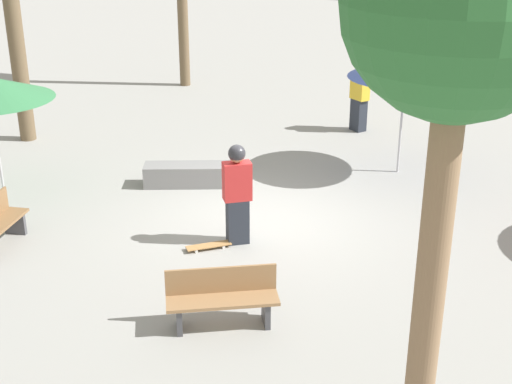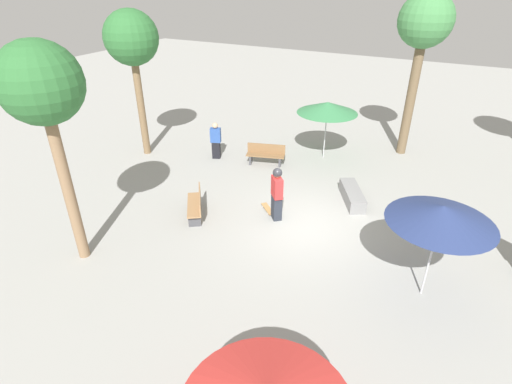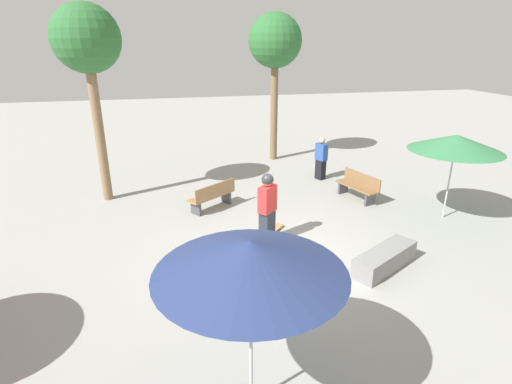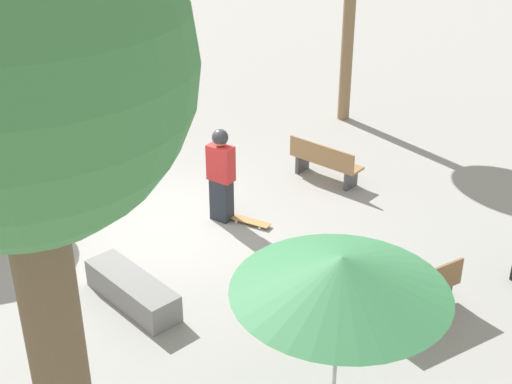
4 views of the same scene
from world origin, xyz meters
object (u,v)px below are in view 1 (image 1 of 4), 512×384
(palm_tree_center_right, at_px, (459,19))
(bystander_watching, at_px, (359,97))
(bench_far, at_px, (222,298))
(shade_umbrella_navy, at_px, (406,67))
(concrete_ledge, at_px, (188,175))
(skateboard, at_px, (209,246))
(skater_main, at_px, (237,191))

(palm_tree_center_right, bearing_deg, bystander_watching, 22.76)
(palm_tree_center_right, height_order, bystander_watching, palm_tree_center_right)
(bench_far, bearing_deg, shade_umbrella_navy, -128.25)
(concrete_ledge, height_order, bench_far, bench_far)
(shade_umbrella_navy, bearing_deg, bench_far, 177.06)
(bystander_watching, bearing_deg, concrete_ledge, 101.50)
(palm_tree_center_right, bearing_deg, skateboard, 52.52)
(skater_main, relative_size, skateboard, 2.54)
(skater_main, distance_m, concrete_ledge, 3.05)
(concrete_ledge, bearing_deg, shade_umbrella_navy, -52.51)
(palm_tree_center_right, bearing_deg, concrete_ledge, 48.07)
(skater_main, distance_m, palm_tree_center_right, 7.07)
(concrete_ledge, xyz_separation_m, bystander_watching, (5.37, -1.87, 0.68))
(concrete_ledge, bearing_deg, bystander_watching, -19.26)
(concrete_ledge, height_order, shade_umbrella_navy, shade_umbrella_navy)
(skater_main, relative_size, concrete_ledge, 0.97)
(concrete_ledge, bearing_deg, palm_tree_center_right, -131.93)
(concrete_ledge, relative_size, shade_umbrella_navy, 0.73)
(shade_umbrella_navy, bearing_deg, skateboard, 161.14)
(shade_umbrella_navy, bearing_deg, bystander_watching, 36.72)
(skateboard, distance_m, palm_tree_center_right, 7.56)
(bystander_watching, bearing_deg, shade_umbrella_navy, 157.48)
(skateboard, height_order, concrete_ledge, concrete_ledge)
(skater_main, bearing_deg, bench_far, 72.70)
(palm_tree_center_right, xyz_separation_m, bystander_watching, (11.31, 4.75, -3.90))
(shade_umbrella_navy, height_order, palm_tree_center_right, palm_tree_center_right)
(shade_umbrella_navy, bearing_deg, concrete_ledge, 127.49)
(concrete_ledge, relative_size, bench_far, 1.21)
(skateboard, bearing_deg, bench_far, 78.90)
(bystander_watching, bearing_deg, bench_far, 129.54)
(bench_far, distance_m, shade_umbrella_navy, 7.45)
(skater_main, relative_size, palm_tree_center_right, 0.31)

